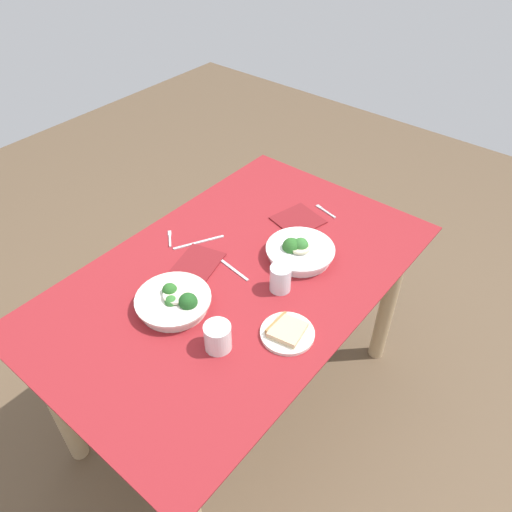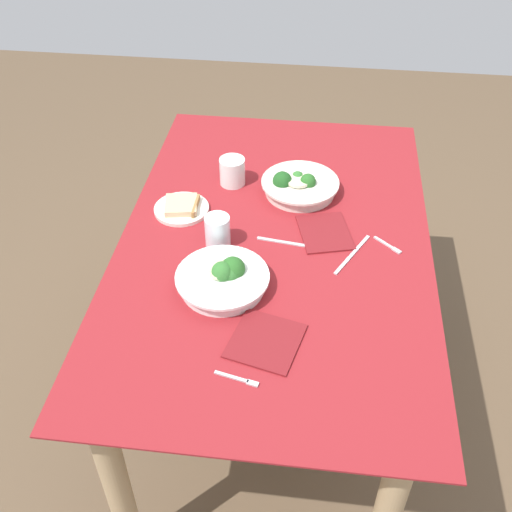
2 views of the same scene
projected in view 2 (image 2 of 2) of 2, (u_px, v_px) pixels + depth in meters
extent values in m
plane|color=brown|center=(271.00, 397.00, 2.29)|extent=(6.00, 6.00, 0.00)
cube|color=maroon|center=(275.00, 240.00, 1.78)|extent=(1.44, 0.90, 0.01)
cube|color=tan|center=(275.00, 244.00, 1.79)|extent=(1.39, 0.88, 0.02)
cylinder|color=tan|center=(373.00, 226.00, 2.47)|extent=(0.07, 0.07, 0.74)
cylinder|color=tan|center=(119.00, 491.00, 1.61)|extent=(0.07, 0.07, 0.74)
cylinder|color=tan|center=(204.00, 214.00, 2.54)|extent=(0.07, 0.07, 0.74)
cylinder|color=white|center=(223.00, 282.00, 1.62)|extent=(0.22, 0.22, 0.04)
cylinder|color=white|center=(222.00, 276.00, 1.60)|extent=(0.25, 0.25, 0.01)
sphere|color=#33702D|center=(221.00, 273.00, 1.60)|extent=(0.04, 0.04, 0.04)
sphere|color=#33702D|center=(222.00, 272.00, 1.59)|extent=(0.06, 0.06, 0.06)
sphere|color=#3D7A33|center=(221.00, 273.00, 1.60)|extent=(0.04, 0.04, 0.04)
sphere|color=#286023|center=(233.00, 269.00, 1.61)|extent=(0.07, 0.07, 0.07)
sphere|color=#33702D|center=(230.00, 273.00, 1.60)|extent=(0.05, 0.05, 0.05)
cylinder|color=beige|center=(222.00, 270.00, 1.60)|extent=(0.07, 0.07, 0.01)
cylinder|color=silver|center=(300.00, 188.00, 1.95)|extent=(0.22, 0.22, 0.04)
cylinder|color=silver|center=(300.00, 182.00, 1.93)|extent=(0.25, 0.25, 0.01)
sphere|color=#33702D|center=(298.00, 178.00, 1.94)|extent=(0.04, 0.04, 0.04)
sphere|color=#286023|center=(308.00, 181.00, 1.91)|extent=(0.05, 0.05, 0.05)
sphere|color=#1E511E|center=(283.00, 181.00, 1.92)|extent=(0.06, 0.06, 0.06)
cylinder|color=beige|center=(298.00, 180.00, 1.92)|extent=(0.08, 0.08, 0.01)
cylinder|color=silver|center=(182.00, 209.00, 1.88)|extent=(0.17, 0.17, 0.01)
cube|color=#CCB284|center=(181.00, 205.00, 1.87)|extent=(0.12, 0.11, 0.02)
cube|color=#9E703D|center=(196.00, 206.00, 1.87)|extent=(0.10, 0.01, 0.02)
cylinder|color=silver|center=(232.00, 171.00, 1.97)|extent=(0.08, 0.08, 0.09)
cylinder|color=silver|center=(218.00, 231.00, 1.73)|extent=(0.07, 0.07, 0.10)
cube|color=#B7B7BC|center=(231.00, 377.00, 1.40)|extent=(0.03, 0.08, 0.00)
cube|color=#B7B7BC|center=(254.00, 384.00, 1.39)|extent=(0.02, 0.03, 0.00)
cube|color=#B7B7BC|center=(383.00, 243.00, 1.77)|extent=(0.05, 0.06, 0.00)
cube|color=#B7B7BC|center=(397.00, 251.00, 1.74)|extent=(0.03, 0.03, 0.00)
cube|color=#B7B7BC|center=(352.00, 254.00, 1.73)|extent=(0.18, 0.10, 0.00)
cube|color=#B7B7BC|center=(291.00, 244.00, 1.76)|extent=(0.04, 0.20, 0.00)
cube|color=maroon|center=(265.00, 341.00, 1.48)|extent=(0.20, 0.20, 0.01)
cube|color=maroon|center=(325.00, 232.00, 1.80)|extent=(0.21, 0.18, 0.01)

